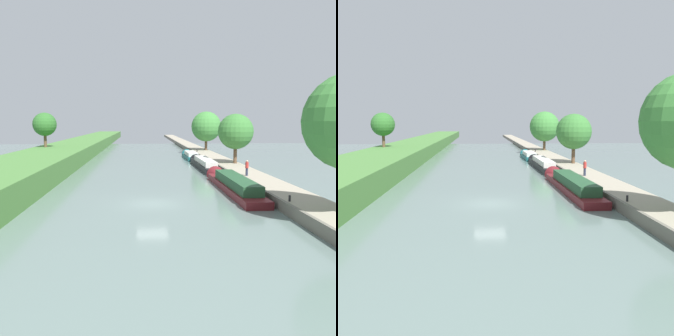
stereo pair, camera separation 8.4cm
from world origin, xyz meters
The scene contains 12 objects.
ground_plane centered at (0.00, 0.00, 0.00)m, with size 160.00×160.00×0.00m, color slate.
right_towpath centered at (11.18, 0.00, 0.41)m, with size 3.41×260.00×0.82m.
stone_quay centered at (9.35, 0.00, 0.43)m, with size 0.25×260.00×0.87m.
narrowboat_maroon centered at (7.84, 5.42, 0.60)m, with size 2.12×16.56×2.18m.
narrowboat_black centered at (7.97, 22.44, 0.60)m, with size 1.89×15.24×1.97m.
narrowboat_teal centered at (7.87, 35.97, 0.51)m, with size 2.00×10.23×1.91m.
tree_rightbank_midnear centered at (12.03, 20.57, 5.16)m, with size 4.82×4.82×6.77m.
tree_rightbank_midfar centered at (12.14, 43.92, 5.54)m, with size 5.94×5.94×7.70m.
tree_leftbank_downstream centered at (-16.49, 32.76, 6.05)m, with size 3.81×3.81×5.63m.
person_walking centered at (10.32, 9.07, 1.69)m, with size 0.34×0.34×1.66m.
mooring_bollard_near centered at (9.78, -3.56, 1.04)m, with size 0.16×0.16×0.45m.
mooring_bollard_far centered at (9.78, 40.23, 1.04)m, with size 0.16×0.16×0.45m.
Camera 1 is at (-0.86, -28.71, 6.53)m, focal length 39.24 mm.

